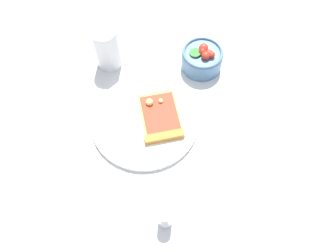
# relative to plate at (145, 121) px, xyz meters

# --- Properties ---
(ground_plane) EXTENTS (2.40, 2.40, 0.00)m
(ground_plane) POSITION_rel_plate_xyz_m (-0.04, 0.05, -0.01)
(ground_plane) COLOR silver
(ground_plane) RESTS_ON ground
(plate) EXTENTS (0.27, 0.27, 0.01)m
(plate) POSITION_rel_plate_xyz_m (0.00, 0.00, 0.00)
(plate) COLOR white
(plate) RESTS_ON ground_plane
(pizza_slice_main) EXTENTS (0.15, 0.17, 0.03)m
(pizza_slice_main) POSITION_rel_plate_xyz_m (-0.03, 0.03, 0.01)
(pizza_slice_main) COLOR #E5B256
(pizza_slice_main) RESTS_ON plate
(salad_bowl) EXTENTS (0.11, 0.11, 0.08)m
(salad_bowl) POSITION_rel_plate_xyz_m (-0.23, -0.04, 0.03)
(salad_bowl) COLOR #4C7299
(salad_bowl) RESTS_ON ground_plane
(soda_glass) EXTENTS (0.07, 0.07, 0.12)m
(soda_glass) POSITION_rel_plate_xyz_m (-0.05, -0.22, 0.05)
(soda_glass) COLOR silver
(soda_glass) RESTS_ON ground_plane
(paper_napkin) EXTENTS (0.14, 0.14, 0.00)m
(paper_napkin) POSITION_rel_plate_xyz_m (0.02, 0.32, -0.01)
(paper_napkin) COLOR white
(paper_napkin) RESTS_ON ground_plane
(pepper_shaker) EXTENTS (0.03, 0.03, 0.08)m
(pepper_shaker) POSITION_rel_plate_xyz_m (0.12, 0.23, 0.03)
(pepper_shaker) COLOR silver
(pepper_shaker) RESTS_ON ground_plane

